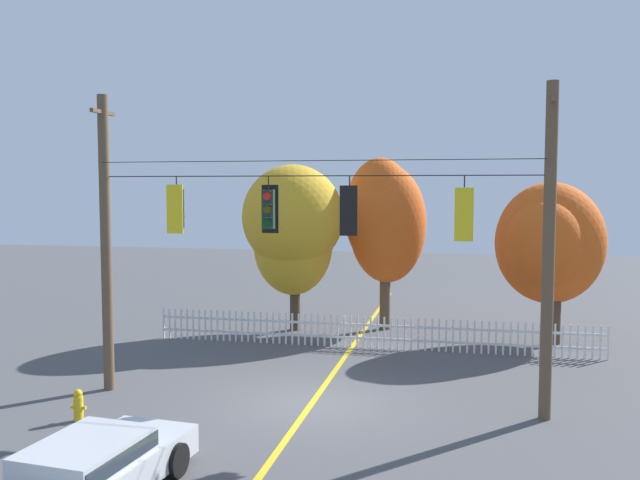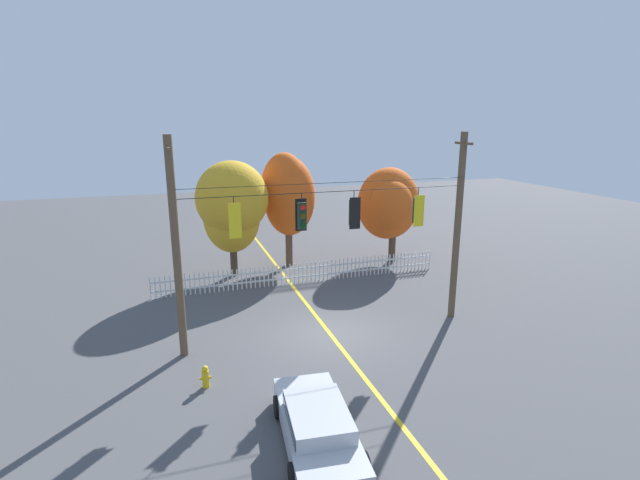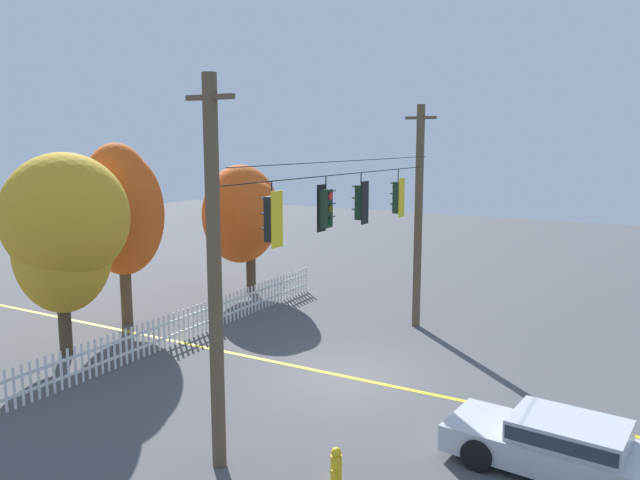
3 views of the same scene
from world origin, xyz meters
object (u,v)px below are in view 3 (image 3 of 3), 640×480
(traffic_signal_northbound_secondary, at_px, (326,208))
(traffic_signal_westbound_side, at_px, (272,219))
(autumn_maple_near_fence, at_px, (65,230))
(fire_hydrant, at_px, (336,466))
(autumn_maple_mid, at_px, (121,208))
(traffic_signal_northbound_primary, at_px, (361,202))
(autumn_oak_far_east, at_px, (244,214))
(parked_car, at_px, (563,445))
(traffic_signal_southbound_primary, at_px, (398,197))

(traffic_signal_northbound_secondary, bearing_deg, traffic_signal_westbound_side, -179.54)
(autumn_maple_near_fence, height_order, fire_hydrant, autumn_maple_near_fence)
(autumn_maple_near_fence, relative_size, autumn_maple_mid, 0.96)
(traffic_signal_northbound_primary, distance_m, autumn_maple_near_fence, 8.89)
(autumn_maple_mid, bearing_deg, traffic_signal_westbound_side, -114.49)
(autumn_maple_mid, relative_size, autumn_oak_far_east, 1.17)
(autumn_maple_near_fence, distance_m, parked_car, 14.59)
(traffic_signal_westbound_side, relative_size, fire_hydrant, 1.96)
(parked_car, relative_size, fire_hydrant, 6.20)
(autumn_maple_near_fence, xyz_separation_m, fire_hydrant, (-2.41, -10.49, -3.55))
(autumn_maple_near_fence, xyz_separation_m, parked_car, (0.11, -14.21, -3.31))
(traffic_signal_southbound_primary, bearing_deg, traffic_signal_northbound_secondary, 179.76)
(traffic_signal_westbound_side, height_order, parked_car, traffic_signal_westbound_side)
(traffic_signal_northbound_secondary, bearing_deg, fire_hydrant, -148.35)
(traffic_signal_northbound_secondary, height_order, autumn_oak_far_east, traffic_signal_northbound_secondary)
(traffic_signal_northbound_secondary, relative_size, traffic_signal_northbound_primary, 0.99)
(traffic_signal_northbound_secondary, relative_size, autumn_maple_near_fence, 0.23)
(traffic_signal_northbound_secondary, height_order, traffic_signal_northbound_primary, same)
(autumn_maple_near_fence, bearing_deg, autumn_oak_far_east, 0.54)
(autumn_maple_mid, bearing_deg, autumn_oak_far_east, -10.07)
(autumn_maple_near_fence, relative_size, parked_car, 1.36)
(autumn_oak_far_east, bearing_deg, traffic_signal_westbound_side, -140.75)
(traffic_signal_westbound_side, relative_size, autumn_oak_far_east, 0.26)
(traffic_signal_westbound_side, xyz_separation_m, traffic_signal_northbound_secondary, (2.44, 0.02, 0.01))
(traffic_signal_northbound_secondary, distance_m, autumn_maple_near_fence, 8.28)
(parked_car, bearing_deg, fire_hydrant, 124.14)
(traffic_signal_westbound_side, bearing_deg, traffic_signal_northbound_primary, 0.00)
(traffic_signal_northbound_secondary, xyz_separation_m, autumn_maple_mid, (1.76, 9.21, -0.62))
(traffic_signal_westbound_side, distance_m, traffic_signal_northbound_primary, 4.48)
(traffic_signal_westbound_side, height_order, autumn_maple_mid, autumn_maple_mid)
(traffic_signal_westbound_side, height_order, autumn_oak_far_east, traffic_signal_westbound_side)
(traffic_signal_northbound_primary, distance_m, autumn_maple_mid, 9.26)
(traffic_signal_westbound_side, relative_size, traffic_signal_northbound_primary, 1.01)
(traffic_signal_southbound_primary, relative_size, autumn_maple_near_fence, 0.25)
(traffic_signal_northbound_primary, distance_m, traffic_signal_southbound_primary, 2.71)
(traffic_signal_southbound_primary, height_order, autumn_maple_near_fence, autumn_maple_near_fence)
(autumn_oak_far_east, bearing_deg, traffic_signal_northbound_secondary, -132.87)
(traffic_signal_westbound_side, bearing_deg, fire_hydrant, -121.38)
(traffic_signal_westbound_side, relative_size, traffic_signal_northbound_secondary, 1.02)
(parked_car, bearing_deg, autumn_oak_far_east, 57.90)
(traffic_signal_northbound_primary, xyz_separation_m, fire_hydrant, (-5.93, -2.38, -4.47))
(traffic_signal_westbound_side, distance_m, parked_car, 7.50)
(autumn_maple_mid, relative_size, parked_car, 1.42)
(autumn_maple_near_fence, bearing_deg, traffic_signal_northbound_secondary, -79.59)
(autumn_maple_near_fence, bearing_deg, traffic_signal_westbound_side, -96.72)
(autumn_maple_near_fence, bearing_deg, traffic_signal_northbound_primary, -66.55)
(traffic_signal_northbound_primary, height_order, fire_hydrant, traffic_signal_northbound_primary)
(autumn_oak_far_east, distance_m, fire_hydrant, 15.92)
(traffic_signal_northbound_primary, relative_size, fire_hydrant, 1.95)
(traffic_signal_northbound_primary, bearing_deg, autumn_maple_mid, 91.68)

